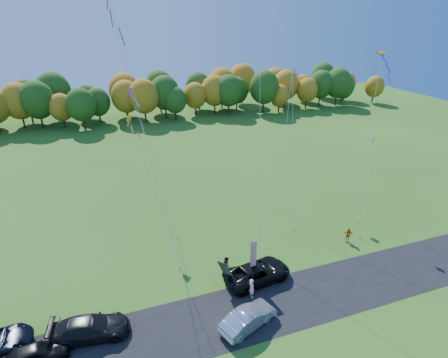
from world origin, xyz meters
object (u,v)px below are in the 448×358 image
object	(u,v)px
black_suv	(257,272)
person_east	(348,235)
silver_sedan	(248,318)
feather_flag	(253,257)

from	to	relation	value
black_suv	person_east	world-z (taller)	black_suv
black_suv	silver_sedan	xyz separation A→B (m)	(-2.72, -4.42, -0.07)
black_suv	feather_flag	world-z (taller)	feather_flag
silver_sedan	feather_flag	world-z (taller)	feather_flag
black_suv	silver_sedan	world-z (taller)	black_suv
silver_sedan	person_east	world-z (taller)	person_east
black_suv	feather_flag	bearing A→B (deg)	84.85
silver_sedan	person_east	bearing A→B (deg)	-85.44
feather_flag	person_east	bearing A→B (deg)	10.96
person_east	feather_flag	distance (m)	12.06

